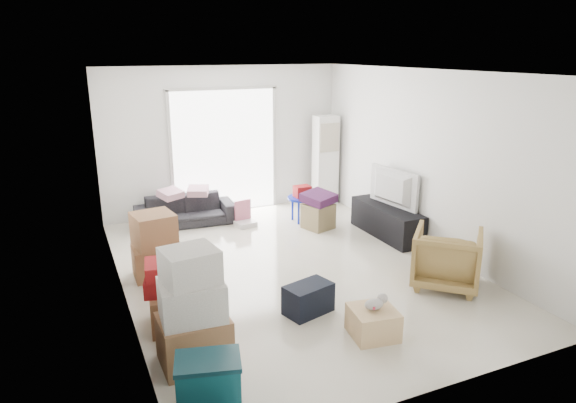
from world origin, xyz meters
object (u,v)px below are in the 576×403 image
(ottoman, at_px, (318,216))
(wood_crate, at_px, (373,322))
(kids_table, at_px, (302,196))
(sofa, at_px, (185,206))
(storage_bins, at_px, (209,391))
(ac_tower, at_px, (325,160))
(television, at_px, (388,202))
(armchair, at_px, (447,255))
(tv_console, at_px, (387,221))

(ottoman, xyz_separation_m, wood_crate, (-1.06, -3.33, -0.06))
(kids_table, height_order, wood_crate, kids_table)
(sofa, xyz_separation_m, ottoman, (2.04, -1.15, -0.12))
(ottoman, bearing_deg, storage_bins, -127.67)
(sofa, xyz_separation_m, storage_bins, (-0.99, -5.08, -0.03))
(ac_tower, relative_size, television, 1.64)
(ac_tower, distance_m, kids_table, 1.30)
(armchair, height_order, kids_table, armchair)
(tv_console, height_order, sofa, sofa)
(armchair, xyz_separation_m, wood_crate, (-1.55, -0.66, -0.26))
(wood_crate, bearing_deg, ottoman, 72.29)
(tv_console, height_order, armchair, armchair)
(sofa, xyz_separation_m, wood_crate, (0.98, -4.48, -0.18))
(ac_tower, xyz_separation_m, storage_bins, (-3.85, -5.23, -0.57))
(tv_console, xyz_separation_m, sofa, (-2.91, 1.93, 0.08))
(armchair, bearing_deg, ac_tower, -50.46)
(armchair, bearing_deg, television, -57.18)
(tv_console, height_order, storage_bins, storage_bins)
(tv_console, xyz_separation_m, kids_table, (-0.96, 1.24, 0.22))
(sofa, xyz_separation_m, armchair, (2.52, -3.82, 0.09))
(sofa, bearing_deg, wood_crate, -74.03)
(tv_console, distance_m, ottoman, 1.17)
(ac_tower, height_order, sofa, ac_tower)
(storage_bins, bearing_deg, armchair, 19.66)
(television, bearing_deg, wood_crate, 135.08)
(kids_table, bearing_deg, armchair, -79.69)
(ac_tower, relative_size, storage_bins, 2.90)
(storage_bins, relative_size, kids_table, 0.92)
(tv_console, bearing_deg, kids_table, 127.58)
(wood_crate, bearing_deg, storage_bins, -163.18)
(sofa, relative_size, storage_bins, 2.83)
(kids_table, distance_m, wood_crate, 3.93)
(armchair, relative_size, storage_bins, 1.39)
(storage_bins, bearing_deg, sofa, 78.93)
(television, bearing_deg, kids_table, 29.81)
(storage_bins, bearing_deg, wood_crate, 16.82)
(television, bearing_deg, ottoman, 40.03)
(tv_console, height_order, ottoman, tv_console)
(television, distance_m, kids_table, 1.57)
(ac_tower, bearing_deg, tv_console, -88.62)
(television, height_order, storage_bins, television)
(tv_console, bearing_deg, armchair, -101.55)
(ac_tower, height_order, armchair, ac_tower)
(wood_crate, bearing_deg, tv_console, 52.85)
(television, distance_m, storage_bins, 5.02)
(television, distance_m, sofa, 3.50)
(kids_table, xyz_separation_m, wood_crate, (-0.98, -3.79, -0.31))
(ottoman, bearing_deg, kids_table, 101.04)
(television, distance_m, armchair, 1.93)
(armchair, distance_m, ottoman, 2.72)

